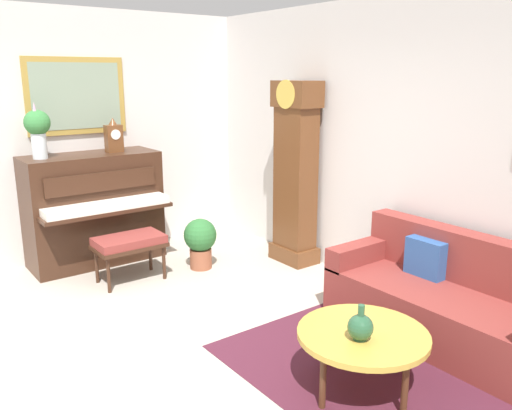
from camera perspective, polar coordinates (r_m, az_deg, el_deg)
name	(u,v)px	position (r m, az deg, el deg)	size (l,w,h in m)	color
ground_plane	(163,355)	(4.35, -10.06, -15.72)	(6.40, 6.00, 0.10)	#B2A899
wall_left	(49,137)	(6.26, -21.56, 6.86)	(0.13, 4.90, 2.80)	silver
wall_back	(378,146)	(5.32, 13.07, 6.26)	(5.30, 0.13, 2.80)	silver
area_rug	(368,373)	(4.04, 12.04, -17.43)	(2.10, 1.50, 0.01)	#4C1E2D
piano	(95,208)	(6.15, -17.11, -0.36)	(0.87, 1.44, 1.24)	#3D2316
piano_bench	(129,243)	(5.54, -13.58, -4.07)	(0.42, 0.70, 0.48)	#3D2316
grandfather_clock	(295,178)	(5.84, 4.29, 2.92)	(0.52, 0.34, 2.03)	brown
couch	(448,301)	(4.57, 20.06, -9.79)	(1.90, 0.80, 0.84)	maroon
coffee_table	(363,336)	(3.68, 11.51, -13.76)	(0.88, 0.88, 0.42)	gold
mantel_clock	(114,137)	(6.10, -15.18, 7.17)	(0.13, 0.18, 0.38)	brown
flower_vase	(38,128)	(5.84, -22.61, 7.71)	(0.26, 0.26, 0.58)	silver
green_jug	(360,327)	(3.53, 11.26, -12.86)	(0.17, 0.17, 0.24)	#234C33
potted_plant	(200,240)	(5.79, -6.06, -3.81)	(0.36, 0.36, 0.56)	#935138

